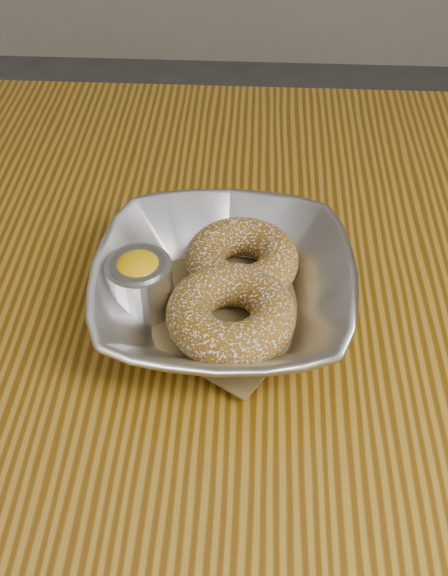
{
  "coord_description": "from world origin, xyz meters",
  "views": [
    {
      "loc": [
        -0.01,
        -0.41,
        1.18
      ],
      "look_at": [
        -0.04,
        -0.01,
        0.78
      ],
      "focal_mm": 42.0,
      "sensor_mm": 36.0,
      "label": 1
    }
  ],
  "objects_px": {
    "serving_bowl": "(224,290)",
    "donut_back": "(242,260)",
    "table": "(261,378)",
    "ramekin": "(140,283)",
    "donut_front": "(231,314)"
  },
  "relations": [
    {
      "from": "table",
      "to": "ramekin",
      "type": "height_order",
      "value": "ramekin"
    },
    {
      "from": "donut_front",
      "to": "table",
      "type": "bearing_deg",
      "value": 50.24
    },
    {
      "from": "donut_back",
      "to": "ramekin",
      "type": "height_order",
      "value": "ramekin"
    },
    {
      "from": "donut_back",
      "to": "ramekin",
      "type": "xyz_separation_m",
      "value": [
        -0.08,
        -0.04,
        0.01
      ]
    },
    {
      "from": "serving_bowl",
      "to": "ramekin",
      "type": "xyz_separation_m",
      "value": [
        -0.07,
        -0.0,
        0.01
      ]
    },
    {
      "from": "donut_front",
      "to": "serving_bowl",
      "type": "bearing_deg",
      "value": 104.27
    },
    {
      "from": "table",
      "to": "donut_back",
      "type": "height_order",
      "value": "donut_back"
    },
    {
      "from": "serving_bowl",
      "to": "ramekin",
      "type": "relative_size",
      "value": 3.93
    },
    {
      "from": "table",
      "to": "ramekin",
      "type": "xyz_separation_m",
      "value": [
        -0.11,
        -0.01,
        0.14
      ]
    },
    {
      "from": "table",
      "to": "donut_front",
      "type": "height_order",
      "value": "donut_front"
    },
    {
      "from": "donut_back",
      "to": "donut_front",
      "type": "height_order",
      "value": "donut_front"
    },
    {
      "from": "ramekin",
      "to": "donut_back",
      "type": "bearing_deg",
      "value": 26.62
    },
    {
      "from": "table",
      "to": "serving_bowl",
      "type": "relative_size",
      "value": 5.43
    },
    {
      "from": "serving_bowl",
      "to": "donut_back",
      "type": "height_order",
      "value": "serving_bowl"
    },
    {
      "from": "donut_front",
      "to": "ramekin",
      "type": "bearing_deg",
      "value": 162.37
    }
  ]
}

